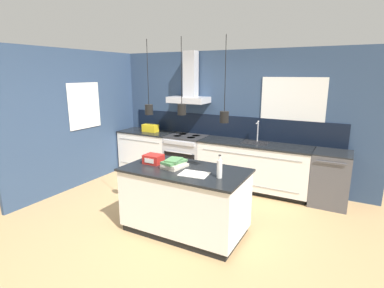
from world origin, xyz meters
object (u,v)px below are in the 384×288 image
bottle_on_island (220,168)px  book_stack (174,164)px  red_supply_box (153,159)px  oven_range (187,157)px  yellow_toolbox (150,128)px  dishwasher (330,178)px

bottle_on_island → book_stack: bottle_on_island is taller
red_supply_box → oven_range: bearing=105.6°
oven_range → yellow_toolbox: bearing=179.7°
dishwasher → oven_range: bearing=-179.9°
oven_range → yellow_toolbox: (-0.92, 0.00, 0.54)m
oven_range → book_stack: bearing=-65.1°
bottle_on_island → dishwasher: bearing=60.5°
book_stack → bottle_on_island: bearing=-6.8°
bottle_on_island → red_supply_box: bottle_on_island is taller
book_stack → oven_range: bearing=114.9°
bottle_on_island → yellow_toolbox: 3.24m
bottle_on_island → yellow_toolbox: size_ratio=0.86×
yellow_toolbox → red_supply_box: bearing=-52.8°
dishwasher → yellow_toolbox: bearing=180.0°
oven_range → red_supply_box: bearing=-74.4°
book_stack → red_supply_box: red_supply_box is taller
bottle_on_island → book_stack: 0.71m
dishwasher → book_stack: size_ratio=2.37×
bottle_on_island → book_stack: size_ratio=0.76×
book_stack → yellow_toolbox: yellow_toolbox is taller
yellow_toolbox → bottle_on_island: bearing=-38.8°
red_supply_box → bottle_on_island: bearing=-5.9°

